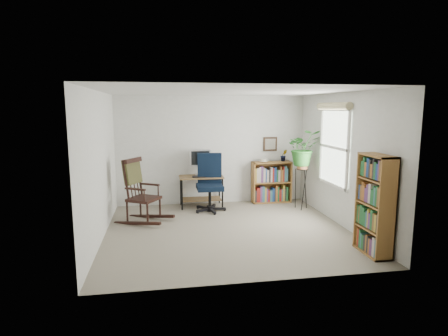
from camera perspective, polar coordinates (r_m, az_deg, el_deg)
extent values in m
cube|color=gray|center=(6.66, 0.58, -9.50)|extent=(4.20, 4.00, 0.00)
cube|color=silver|center=(6.32, 0.62, 11.61)|extent=(4.20, 4.00, 0.00)
cube|color=silver|center=(8.34, -1.84, 2.73)|extent=(4.20, 0.00, 2.40)
cube|color=silver|center=(4.45, 5.17, -2.90)|extent=(4.20, 0.00, 2.40)
cube|color=silver|center=(6.36, -18.38, 0.28)|extent=(0.00, 4.00, 2.40)
cube|color=silver|center=(7.06, 17.64, 1.15)|extent=(0.00, 4.00, 2.40)
cube|color=black|center=(7.97, -3.41, -1.31)|extent=(0.40, 0.15, 0.02)
imported|color=#286B25|center=(7.95, 12.02, 5.60)|extent=(1.69, 1.88, 1.46)
imported|color=#286B25|center=(8.57, 9.09, 1.37)|extent=(0.13, 0.24, 0.11)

